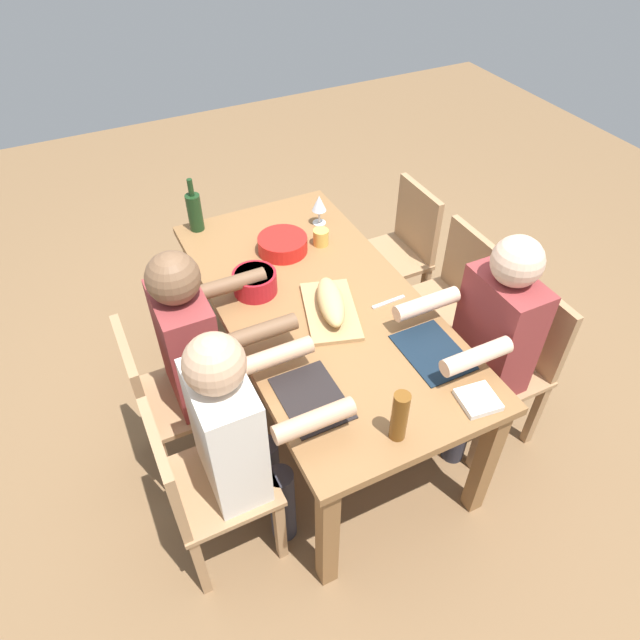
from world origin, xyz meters
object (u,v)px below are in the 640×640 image
chair_far_center (449,297)px  bread_loaf (331,302)px  chair_near_right (199,485)px  serving_bowl_pasta (283,243)px  wine_glass (319,204)px  napkin_stack (478,400)px  wine_bottle (195,211)px  diner_near_center (199,349)px  chair_near_center (166,396)px  cup_far_left (321,237)px  chair_far_right (511,358)px  diner_far_right (488,338)px  serving_bowl_salad (255,281)px  dining_table (320,316)px  diner_near_right (239,434)px  chair_far_left (400,248)px  beer_bottle (400,416)px  cutting_board (331,311)px

chair_far_center → bread_loaf: size_ratio=2.66×
chair_near_right → serving_bowl_pasta: size_ratio=3.43×
wine_glass → napkin_stack: wine_glass is taller
wine_bottle → wine_glass: size_ratio=1.75×
diner_near_center → napkin_stack: size_ratio=8.57×
chair_near_center → cup_far_left: bearing=112.8°
chair_far_right → cup_far_left: chair_far_right is taller
diner_far_right → serving_bowl_salad: diner_far_right is taller
dining_table → diner_far_right: 0.75m
chair_near_center → diner_near_center: diner_near_center is taller
chair_near_center → chair_far_right: bearing=72.1°
wine_glass → cup_far_left: bearing=-23.5°
chair_far_center → wine_bottle: 1.40m
diner_far_right → bread_loaf: size_ratio=3.75×
diner_near_center → diner_near_right: bearing=0.0°
chair_far_right → napkin_stack: size_ratio=6.07×
chair_far_center → chair_far_left: same height
diner_far_right → beer_bottle: (0.29, -0.65, 0.15)m
dining_table → bread_loaf: bearing=6.9°
chair_near_right → diner_near_right: 0.28m
serving_bowl_salad → cup_far_left: size_ratio=2.41×
chair_far_left → diner_far_right: diner_far_right is taller
beer_bottle → chair_far_left: bearing=146.7°
chair_far_left → serving_bowl_pasta: bearing=-85.9°
beer_bottle → wine_bottle: bearing=-171.2°
napkin_stack → dining_table: bearing=-160.1°
serving_bowl_salad → wine_glass: 0.64m
diner_far_right → serving_bowl_salad: bearing=-130.5°
diner_far_right → wine_bottle: (-1.30, -0.89, 0.15)m
wine_glass → chair_near_center: bearing=-60.8°
serving_bowl_pasta → wine_glass: size_ratio=1.49×
chair_far_left → wine_glass: (-0.09, -0.48, 0.37)m
diner_near_center → beer_bottle: size_ratio=5.45×
chair_far_center → wine_glass: bearing=-140.4°
wine_bottle → wine_glass: bearing=68.6°
wine_bottle → chair_far_left: bearing=73.2°
serving_bowl_salad → bread_loaf: (0.28, 0.24, 0.01)m
serving_bowl_pasta → wine_glass: wine_glass is taller
bread_loaf → cup_far_left: bearing=158.5°
serving_bowl_salad → bread_loaf: bearing=40.5°
chair_near_right → diner_near_right: diner_near_right is taller
chair_far_left → wine_bottle: (-0.32, -1.08, 0.37)m
chair_near_center → serving_bowl_salad: chair_near_center is taller
cutting_board → cup_far_left: 0.53m
chair_near_right → beer_bottle: size_ratio=3.86×
chair_far_center → beer_bottle: size_ratio=3.86×
chair_near_right → bread_loaf: bearing=117.7°
chair_near_right → napkin_stack: bearing=74.4°
chair_far_center → cup_far_left: chair_far_center is taller
cup_far_left → diner_near_right: bearing=-41.0°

